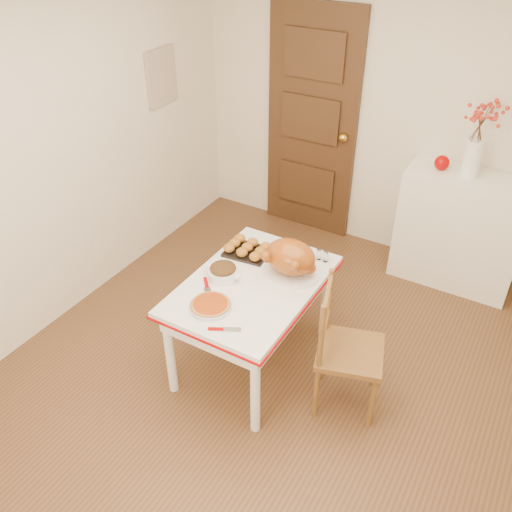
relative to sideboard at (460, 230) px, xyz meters
The scene contains 18 objects.
floor 1.99m from the sideboard, 113.10° to the right, with size 3.50×4.00×0.00m, color #4D311A.
wall_back 1.10m from the sideboard, 163.84° to the left, with size 3.50×0.00×2.50m, color silver.
wall_left 3.17m from the sideboard, 144.65° to the right, with size 0.00×4.00×2.50m, color silver.
door_back 1.57m from the sideboard, behind, with size 0.85×0.06×2.06m, color #392416.
photo_board 2.75m from the sideboard, 166.88° to the right, with size 0.03×0.35×0.45m, color beige.
sideboard is the anchor object (origin of this frame).
kitchen_table 1.96m from the sideboard, 119.38° to the right, with size 0.80×1.16×0.69m, color white, non-canonical shape.
chair_oak 1.72m from the sideboard, 98.36° to the right, with size 0.40×0.40×0.91m, color brown, non-canonical shape.
berry_vase 0.78m from the sideboard, behind, with size 0.31×0.31×0.60m, color white, non-canonical shape.
apple 0.59m from the sideboard, behind, with size 0.12×0.12×0.12m, color #9A0101.
turkey_platter 1.72m from the sideboard, 117.88° to the right, with size 0.39×0.32×0.25m, color #A4551A, non-canonical shape.
pumpkin_pie 2.31m from the sideboard, 117.05° to the right, with size 0.25×0.25×0.05m, color #9B350C.
stuffing_dish 2.11m from the sideboard, 123.35° to the right, with size 0.25×0.20×0.10m, color #533A18, non-canonical shape.
rolls_tray 1.85m from the sideboard, 129.11° to the right, with size 0.30×0.23×0.08m, color #B3611D, non-canonical shape.
pie_server 2.34m from the sideboard, 111.78° to the right, with size 0.19×0.05×0.01m, color silver, non-canonical shape.
carving_knife 2.25m from the sideboard, 121.05° to the right, with size 0.27×0.06×0.01m, color silver, non-canonical shape.
drinking_glass 1.58m from the sideboard, 124.53° to the right, with size 0.06×0.06×0.10m, color white.
shaker_pair 1.43m from the sideboard, 118.57° to the right, with size 0.09×0.03×0.09m, color white, non-canonical shape.
Camera 1 is at (1.24, -2.32, 2.84)m, focal length 38.36 mm.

